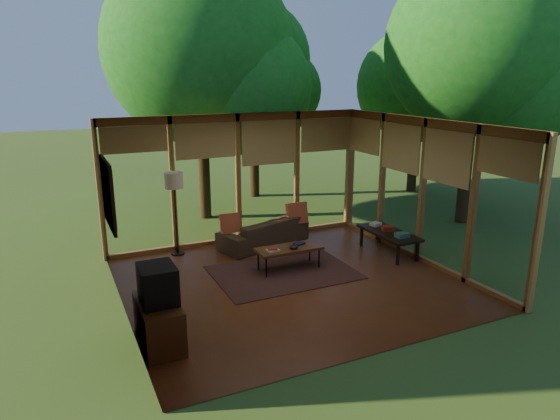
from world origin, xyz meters
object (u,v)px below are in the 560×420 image
sofa (264,232)px  coffee_table (289,249)px  television (158,284)px  side_console (389,234)px  media_cabinet (159,323)px  floor_lamp (174,185)px

sofa → coffee_table: (-0.12, -1.45, 0.11)m
television → side_console: size_ratio=0.39×
media_cabinet → floor_lamp: floor_lamp is taller
floor_lamp → side_console: (3.82, -1.74, -1.00)m
coffee_table → floor_lamp: bearing=134.8°
floor_lamp → coffee_table: 2.55m
floor_lamp → side_console: bearing=-24.5°
media_cabinet → television: bearing=0.0°
sofa → television: (-2.80, -3.06, 0.57)m
coffee_table → media_cabinet: bearing=-149.1°
media_cabinet → side_console: bearing=17.5°
television → side_console: (4.85, 1.54, -0.44)m
coffee_table → side_console: side_console is taller
television → floor_lamp: (1.03, 3.28, 0.56)m
media_cabinet → television: 0.55m
television → coffee_table: 3.16m
floor_lamp → sofa: bearing=-6.9°
sofa → coffee_table: sofa is taller
side_console → floor_lamp: bearing=155.5°
coffee_table → side_console: 2.17m
side_console → media_cabinet: bearing=-162.5°
television → floor_lamp: size_ratio=0.33×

